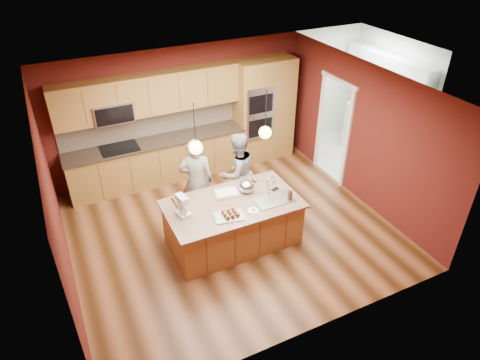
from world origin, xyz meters
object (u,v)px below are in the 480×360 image
island (234,222)px  person_right (237,173)px  mixing_bowl (247,187)px  stand_mixer (183,207)px  person_left (196,181)px

island → person_right: (0.49, 0.88, 0.37)m
island → mixing_bowl: bearing=30.3°
person_right → mixing_bowl: size_ratio=5.95×
stand_mixer → mixing_bowl: 1.21m
person_left → person_right: bearing=-160.6°
island → person_right: size_ratio=1.41×
island → stand_mixer: bearing=175.9°
island → person_left: size_ratio=1.34×
island → person_left: 1.02m
person_left → mixing_bowl: 0.96m
person_left → person_right: size_ratio=1.05×
stand_mixer → mixing_bowl: bearing=-4.1°
person_left → mixing_bowl: person_left is taller
person_left → mixing_bowl: bearing=153.8°
person_right → mixing_bowl: (-0.14, -0.68, 0.14)m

